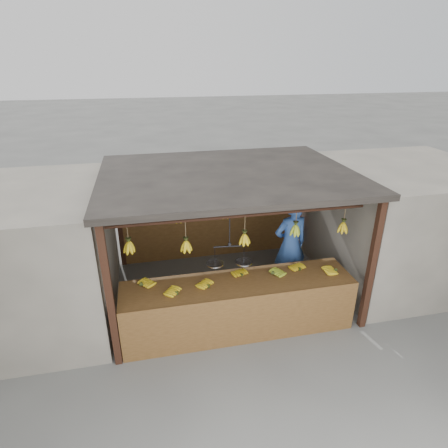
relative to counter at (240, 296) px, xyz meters
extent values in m
plane|color=#5B5B57|center=(0.07, 1.23, -0.71)|extent=(80.00, 80.00, 0.00)
cube|color=black|center=(-1.93, -0.27, 0.44)|extent=(0.10, 0.10, 2.30)
cube|color=black|center=(2.07, -0.27, 0.44)|extent=(0.10, 0.10, 2.30)
cube|color=black|center=(-1.93, 2.73, 0.44)|extent=(0.10, 0.10, 2.30)
cube|color=black|center=(2.07, 2.73, 0.44)|extent=(0.10, 0.10, 2.30)
cube|color=black|center=(0.07, 1.23, 1.64)|extent=(4.30, 3.30, 0.10)
cylinder|color=black|center=(0.07, 0.23, 1.29)|extent=(4.00, 0.05, 0.05)
cylinder|color=black|center=(0.07, 1.23, 1.29)|extent=(4.00, 0.05, 0.05)
cylinder|color=black|center=(0.07, 2.23, 1.29)|extent=(4.00, 0.05, 0.05)
cube|color=brown|center=(0.07, 2.73, 0.19)|extent=(4.00, 0.06, 1.80)
cube|color=slate|center=(-3.53, 1.23, 0.44)|extent=(3.00, 3.00, 2.30)
cube|color=slate|center=(3.67, 1.23, 0.44)|extent=(3.00, 3.00, 2.30)
cube|color=brown|center=(0.00, 0.13, 0.15)|extent=(3.74, 0.83, 0.08)
cube|color=brown|center=(0.00, -0.28, -0.26)|extent=(3.74, 0.04, 0.90)
cube|color=black|center=(-1.77, -0.23, -0.30)|extent=(0.07, 0.07, 0.82)
cube|color=black|center=(1.77, -0.23, -0.30)|extent=(0.07, 0.07, 0.82)
cube|color=black|center=(-1.77, 0.50, -0.30)|extent=(0.07, 0.07, 0.82)
cube|color=black|center=(1.77, 0.50, -0.30)|extent=(0.07, 0.07, 0.82)
ellipsoid|color=gold|center=(-1.50, 0.31, 0.22)|extent=(0.30, 0.29, 0.06)
ellipsoid|color=gold|center=(-0.99, 0.00, 0.22)|extent=(0.30, 0.29, 0.06)
ellipsoid|color=gold|center=(-0.49, 0.08, 0.22)|extent=(0.29, 0.30, 0.06)
ellipsoid|color=gold|center=(0.10, 0.27, 0.22)|extent=(0.25, 0.28, 0.06)
ellipsoid|color=#92A523|center=(0.61, 0.20, 0.22)|extent=(0.30, 0.27, 0.06)
ellipsoid|color=gold|center=(1.10, 0.25, 0.22)|extent=(0.24, 0.28, 0.06)
ellipsoid|color=gold|center=(1.65, 0.10, 0.22)|extent=(0.24, 0.18, 0.06)
ellipsoid|color=gold|center=(-1.63, 0.28, 0.92)|extent=(0.16, 0.16, 0.28)
ellipsoid|color=gold|center=(-0.80, 0.26, 0.85)|extent=(0.16, 0.16, 0.28)
ellipsoid|color=gold|center=(0.10, 0.20, 0.90)|extent=(0.16, 0.16, 0.28)
ellipsoid|color=#92A523|center=(0.94, 0.23, 0.96)|extent=(0.16, 0.16, 0.28)
ellipsoid|color=gold|center=(1.78, 0.24, 0.93)|extent=(0.16, 0.16, 0.28)
ellipsoid|color=gold|center=(-1.59, 1.25, 0.96)|extent=(0.16, 0.16, 0.28)
ellipsoid|color=gold|center=(-0.81, 1.26, 0.92)|extent=(0.16, 0.16, 0.28)
ellipsoid|color=gold|center=(0.02, 1.26, 0.93)|extent=(0.16, 0.16, 0.28)
ellipsoid|color=#92A523|center=(0.88, 1.23, 0.95)|extent=(0.16, 0.16, 0.28)
ellipsoid|color=gold|center=(1.79, 1.24, 0.94)|extent=(0.16, 0.16, 0.28)
ellipsoid|color=gold|center=(-1.59, 2.26, 0.87)|extent=(0.16, 0.16, 0.28)
ellipsoid|color=gold|center=(-0.81, 2.25, 0.87)|extent=(0.16, 0.16, 0.28)
ellipsoid|color=#92A523|center=(0.08, 2.28, 0.95)|extent=(0.16, 0.16, 0.28)
ellipsoid|color=gold|center=(0.96, 2.19, 0.95)|extent=(0.16, 0.16, 0.28)
ellipsoid|color=gold|center=(1.73, 2.25, 0.94)|extent=(0.16, 0.16, 0.28)
cylinder|color=black|center=(-0.13, 0.23, 1.04)|extent=(0.02, 0.02, 0.50)
cylinder|color=black|center=(-0.13, 0.23, 0.79)|extent=(0.50, 0.07, 0.02)
cylinder|color=silver|center=(-0.36, 0.26, 0.49)|extent=(0.27, 0.27, 0.02)
cylinder|color=silver|center=(0.10, 0.21, 0.49)|extent=(0.27, 0.27, 0.02)
imported|color=#3359A5|center=(1.27, 1.14, 0.22)|extent=(0.74, 0.54, 1.86)
cube|color=yellow|center=(2.01, 2.58, 0.72)|extent=(0.08, 0.26, 0.34)
cube|color=#199926|center=(2.01, 2.58, 0.46)|extent=(0.08, 0.26, 0.34)
cube|color=red|center=(2.01, 2.58, 0.12)|extent=(0.08, 0.26, 0.34)
cube|color=#1426BF|center=(2.01, 2.58, -0.20)|extent=(0.08, 0.26, 0.34)
camera|label=1|loc=(-1.30, -4.79, 3.46)|focal=30.00mm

